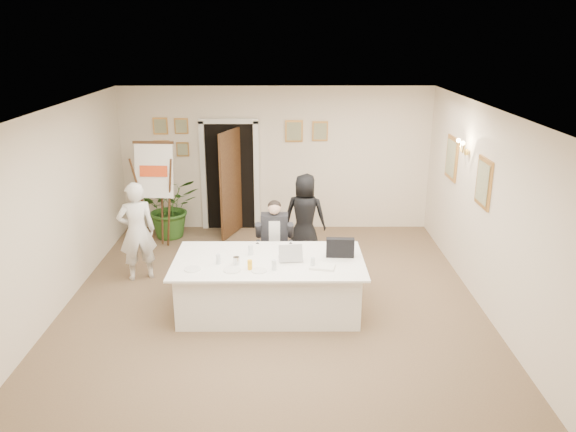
# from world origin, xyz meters

# --- Properties ---
(floor) EXTENTS (7.00, 7.00, 0.00)m
(floor) POSITION_xyz_m (0.00, 0.00, 0.00)
(floor) COLOR brown
(floor) RESTS_ON ground
(ceiling) EXTENTS (6.00, 7.00, 0.02)m
(ceiling) POSITION_xyz_m (0.00, 0.00, 2.80)
(ceiling) COLOR white
(ceiling) RESTS_ON wall_back
(wall_back) EXTENTS (6.00, 0.10, 2.80)m
(wall_back) POSITION_xyz_m (0.00, 3.50, 1.40)
(wall_back) COLOR #EEE0C9
(wall_back) RESTS_ON floor
(wall_front) EXTENTS (6.00, 0.10, 2.80)m
(wall_front) POSITION_xyz_m (0.00, -3.50, 1.40)
(wall_front) COLOR #EEE0C9
(wall_front) RESTS_ON floor
(wall_left) EXTENTS (0.10, 7.00, 2.80)m
(wall_left) POSITION_xyz_m (-3.00, 0.00, 1.40)
(wall_left) COLOR #EEE0C9
(wall_left) RESTS_ON floor
(wall_right) EXTENTS (0.10, 7.00, 2.80)m
(wall_right) POSITION_xyz_m (3.00, 0.00, 1.40)
(wall_right) COLOR #EEE0C9
(wall_right) RESTS_ON floor
(doorway) EXTENTS (1.14, 0.86, 2.20)m
(doorway) POSITION_xyz_m (-0.88, 3.32, 1.04)
(doorway) COLOR black
(doorway) RESTS_ON floor
(pictures_back_wall) EXTENTS (3.40, 0.06, 0.80)m
(pictures_back_wall) POSITION_xyz_m (-0.80, 3.47, 1.85)
(pictures_back_wall) COLOR #C58D43
(pictures_back_wall) RESTS_ON wall_back
(pictures_right_wall) EXTENTS (0.06, 2.20, 0.80)m
(pictures_right_wall) POSITION_xyz_m (2.97, 1.20, 1.75)
(pictures_right_wall) COLOR #C58D43
(pictures_right_wall) RESTS_ON wall_right
(wall_sconce) EXTENTS (0.20, 0.30, 0.24)m
(wall_sconce) POSITION_xyz_m (2.90, 1.20, 2.10)
(wall_sconce) COLOR gold
(wall_sconce) RESTS_ON wall_right
(conference_table) EXTENTS (2.63, 1.40, 0.78)m
(conference_table) POSITION_xyz_m (-0.04, -0.05, 0.39)
(conference_table) COLOR white
(conference_table) RESTS_ON floor
(seated_man) EXTENTS (0.70, 0.72, 1.33)m
(seated_man) POSITION_xyz_m (0.02, 0.95, 0.67)
(seated_man) COLOR black
(seated_man) RESTS_ON floor
(flip_chart) EXTENTS (0.68, 0.44, 1.93)m
(flip_chart) POSITION_xyz_m (-2.10, 2.41, 0.89)
(flip_chart) COLOR black
(flip_chart) RESTS_ON floor
(standing_man) EXTENTS (0.68, 0.57, 1.59)m
(standing_man) POSITION_xyz_m (-2.14, 1.04, 0.80)
(standing_man) COLOR silver
(standing_man) RESTS_ON floor
(standing_woman) EXTENTS (0.81, 0.63, 1.47)m
(standing_woman) POSITION_xyz_m (0.52, 2.00, 0.74)
(standing_woman) COLOR black
(standing_woman) RESTS_ON floor
(potted_palm) EXTENTS (1.27, 1.17, 1.18)m
(potted_palm) POSITION_xyz_m (-2.00, 2.97, 0.59)
(potted_palm) COLOR #2A551C
(potted_palm) RESTS_ON floor
(laptop) EXTENTS (0.36, 0.38, 0.28)m
(laptop) POSITION_xyz_m (0.26, -0.04, 0.91)
(laptop) COLOR #B7BABC
(laptop) RESTS_ON conference_table
(laptop_bag) EXTENTS (0.39, 0.13, 0.27)m
(laptop_bag) POSITION_xyz_m (0.95, 0.05, 0.91)
(laptop_bag) COLOR black
(laptop_bag) RESTS_ON conference_table
(paper_stack) EXTENTS (0.37, 0.29, 0.03)m
(paper_stack) POSITION_xyz_m (0.68, -0.34, 0.79)
(paper_stack) COLOR white
(paper_stack) RESTS_ON conference_table
(plate_left) EXTENTS (0.25, 0.25, 0.01)m
(plate_left) POSITION_xyz_m (-1.05, -0.39, 0.78)
(plate_left) COLOR white
(plate_left) RESTS_ON conference_table
(plate_mid) EXTENTS (0.26, 0.26, 0.01)m
(plate_mid) POSITION_xyz_m (-0.52, -0.42, 0.78)
(plate_mid) COLOR white
(plate_mid) RESTS_ON conference_table
(plate_near) EXTENTS (0.24, 0.24, 0.01)m
(plate_near) POSITION_xyz_m (-0.16, -0.44, 0.78)
(plate_near) COLOR white
(plate_near) RESTS_ON conference_table
(glass_a) EXTENTS (0.07, 0.07, 0.14)m
(glass_a) POSITION_xyz_m (-0.72, -0.20, 0.84)
(glass_a) COLOR silver
(glass_a) RESTS_ON conference_table
(glass_b) EXTENTS (0.08, 0.08, 0.14)m
(glass_b) POSITION_xyz_m (0.04, -0.40, 0.84)
(glass_b) COLOR silver
(glass_b) RESTS_ON conference_table
(glass_c) EXTENTS (0.07, 0.07, 0.14)m
(glass_c) POSITION_xyz_m (0.55, -0.32, 0.84)
(glass_c) COLOR silver
(glass_c) RESTS_ON conference_table
(glass_d) EXTENTS (0.08, 0.08, 0.14)m
(glass_d) POSITION_xyz_m (-0.30, 0.13, 0.84)
(glass_d) COLOR silver
(glass_d) RESTS_ON conference_table
(oj_glass) EXTENTS (0.07, 0.07, 0.13)m
(oj_glass) POSITION_xyz_m (-0.28, -0.38, 0.84)
(oj_glass) COLOR yellow
(oj_glass) RESTS_ON conference_table
(steel_jug) EXTENTS (0.11, 0.11, 0.11)m
(steel_jug) POSITION_xyz_m (-0.48, -0.23, 0.83)
(steel_jug) COLOR silver
(steel_jug) RESTS_ON conference_table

